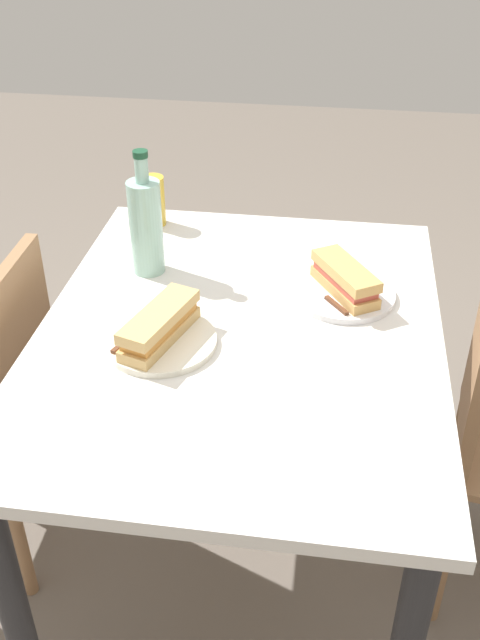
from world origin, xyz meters
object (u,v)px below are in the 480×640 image
water_bottle (146,225)px  knife_far (327,298)px  knife_near (136,334)px  baguette_sandwich_near (160,325)px  beer_glass (153,201)px  dining_table (240,371)px  plate_far (344,294)px  baguette_sandwich_far (345,279)px  plate_near (161,341)px

water_bottle → knife_far: bearing=-102.1°
knife_near → baguette_sandwich_near: bearing=-95.8°
water_bottle → beer_glass: (0.25, 0.05, -0.06)m
dining_table → baguette_sandwich_near: bearing=118.8°
dining_table → plate_far: (0.16, -0.22, 0.13)m
knife_near → baguette_sandwich_far: size_ratio=0.83×
plate_far → water_bottle: (0.06, 0.47, 0.12)m
dining_table → beer_glass: bearing=33.1°
baguette_sandwich_far → beer_glass: bearing=59.6°
knife_far → knife_near: bearing=117.2°
plate_near → knife_near: bearing=84.2°
dining_table → beer_glass: (0.47, 0.30, 0.19)m
baguette_sandwich_far → plate_near: bearing=123.1°
dining_table → water_bottle: size_ratio=3.64×
dining_table → baguette_sandwich_near: (-0.09, 0.16, 0.17)m
dining_table → water_bottle: bearing=50.0°
dining_table → water_bottle: 0.41m
dining_table → baguette_sandwich_near: baguette_sandwich_near is taller
plate_near → baguette_sandwich_far: bearing=-56.9°
knife_near → plate_far: 0.49m
baguette_sandwich_near → baguette_sandwich_far: same height
baguette_sandwich_near → baguette_sandwich_far: 0.45m
baguette_sandwich_near → beer_glass: size_ratio=1.71×
baguette_sandwich_near → plate_far: (0.24, -0.37, -0.04)m
knife_near → dining_table: bearing=-69.2°
knife_far → baguette_sandwich_near: bearing=121.6°
knife_far → beer_glass: size_ratio=1.11×
plate_near → knife_near: 0.06m
beer_glass → dining_table: bearing=-146.9°
beer_glass → water_bottle: bearing=-169.2°
knife_near → baguette_sandwich_far: baguette_sandwich_far is taller
baguette_sandwich_far → knife_far: (-0.04, 0.04, -0.03)m
dining_table → baguette_sandwich_far: (0.16, -0.22, 0.17)m
dining_table → baguette_sandwich_far: bearing=-54.1°
dining_table → plate_near: 0.22m
baguette_sandwich_near → knife_far: baguette_sandwich_near is taller
baguette_sandwich_far → beer_glass: size_ratio=1.52×
plate_near → beer_glass: beer_glass is taller
plate_near → knife_far: 0.39m
knife_near → beer_glass: beer_glass is taller
knife_near → water_bottle: size_ratio=0.56×
dining_table → beer_glass: 0.59m
knife_far → beer_glass: 0.60m
dining_table → plate_far: plate_far is taller
dining_table → knife_near: bearing=110.8°
plate_far → beer_glass: (0.31, 0.52, 0.06)m
plate_near → knife_far: bearing=-58.4°
dining_table → plate_near: plate_near is taller
plate_far → knife_far: size_ratio=1.57×
baguette_sandwich_far → baguette_sandwich_near: bearing=123.1°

